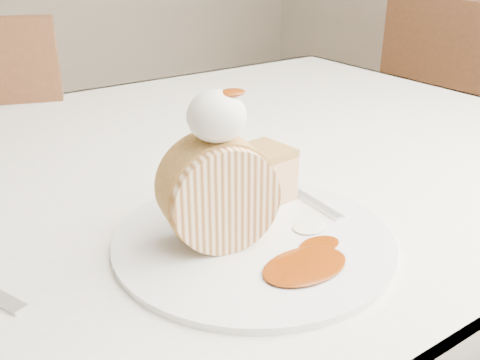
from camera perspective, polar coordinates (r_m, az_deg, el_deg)
table at (r=0.77m, az=-9.41°, el=-4.87°), size 1.40×0.90×0.75m
chair_end at (r=1.60m, az=18.80°, el=3.79°), size 0.48×0.48×0.89m
plate at (r=0.55m, az=1.47°, el=-6.31°), size 0.31×0.31×0.01m
roulade_slice at (r=0.51m, az=-2.33°, el=-1.37°), size 0.12×0.08×0.11m
cake_chunk at (r=0.61m, az=2.24°, el=0.25°), size 0.07×0.06×0.05m
whipped_cream at (r=0.48m, az=-2.51°, el=6.81°), size 0.05×0.05×0.05m
caramel_drizzle at (r=0.48m, az=-0.93°, el=10.00°), size 0.03×0.02×0.01m
caramel_pool at (r=0.50m, az=6.93°, el=-9.04°), size 0.09×0.07×0.00m
fork at (r=0.62m, az=7.02°, el=-1.87°), size 0.03×0.17×0.00m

